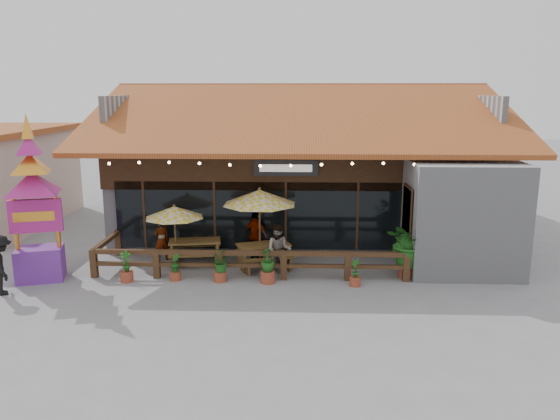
{
  "coord_description": "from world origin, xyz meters",
  "views": [
    {
      "loc": [
        -0.01,
        -16.71,
        5.81
      ],
      "look_at": [
        -0.69,
        1.5,
        1.79
      ],
      "focal_mm": 35.0,
      "sensor_mm": 36.0,
      "label": 1
    }
  ],
  "objects_px": {
    "pedestrian": "(2,265)",
    "umbrella_right": "(260,198)",
    "tropical_plant": "(408,243)",
    "picnic_table_right": "(263,252)",
    "umbrella_left": "(174,212)",
    "thai_sign_tower": "(33,187)",
    "picnic_table_left": "(195,248)"
  },
  "relations": [
    {
      "from": "picnic_table_right",
      "to": "thai_sign_tower",
      "type": "relative_size",
      "value": 0.38
    },
    {
      "from": "umbrella_left",
      "to": "tropical_plant",
      "type": "xyz_separation_m",
      "value": [
        7.57,
        -0.89,
        -0.73
      ]
    },
    {
      "from": "umbrella_right",
      "to": "picnic_table_right",
      "type": "relative_size",
      "value": 1.56
    },
    {
      "from": "tropical_plant",
      "to": "picnic_table_right",
      "type": "bearing_deg",
      "value": 170.47
    },
    {
      "from": "picnic_table_right",
      "to": "tropical_plant",
      "type": "relative_size",
      "value": 1.09
    },
    {
      "from": "picnic_table_right",
      "to": "tropical_plant",
      "type": "distance_m",
      "value": 4.7
    },
    {
      "from": "umbrella_left",
      "to": "tropical_plant",
      "type": "distance_m",
      "value": 7.65
    },
    {
      "from": "tropical_plant",
      "to": "thai_sign_tower",
      "type": "bearing_deg",
      "value": -176.86
    },
    {
      "from": "umbrella_right",
      "to": "picnic_table_left",
      "type": "height_order",
      "value": "umbrella_right"
    },
    {
      "from": "thai_sign_tower",
      "to": "pedestrian",
      "type": "relative_size",
      "value": 3.15
    },
    {
      "from": "picnic_table_left",
      "to": "thai_sign_tower",
      "type": "distance_m",
      "value": 5.4
    },
    {
      "from": "umbrella_left",
      "to": "picnic_table_right",
      "type": "height_order",
      "value": "umbrella_left"
    },
    {
      "from": "umbrella_left",
      "to": "thai_sign_tower",
      "type": "height_order",
      "value": "thai_sign_tower"
    },
    {
      "from": "umbrella_right",
      "to": "tropical_plant",
      "type": "relative_size",
      "value": 1.69
    },
    {
      "from": "umbrella_left",
      "to": "pedestrian",
      "type": "height_order",
      "value": "umbrella_left"
    },
    {
      "from": "umbrella_right",
      "to": "picnic_table_right",
      "type": "height_order",
      "value": "umbrella_right"
    },
    {
      "from": "pedestrian",
      "to": "umbrella_right",
      "type": "bearing_deg",
      "value": -102.21
    },
    {
      "from": "thai_sign_tower",
      "to": "pedestrian",
      "type": "xyz_separation_m",
      "value": [
        -0.51,
        -1.26,
        -2.05
      ]
    },
    {
      "from": "umbrella_left",
      "to": "picnic_table_right",
      "type": "relative_size",
      "value": 1.06
    },
    {
      "from": "thai_sign_tower",
      "to": "pedestrian",
      "type": "distance_m",
      "value": 2.46
    },
    {
      "from": "picnic_table_left",
      "to": "picnic_table_right",
      "type": "bearing_deg",
      "value": -8.39
    },
    {
      "from": "umbrella_left",
      "to": "tropical_plant",
      "type": "height_order",
      "value": "umbrella_left"
    },
    {
      "from": "thai_sign_tower",
      "to": "umbrella_left",
      "type": "bearing_deg",
      "value": 21.12
    },
    {
      "from": "picnic_table_left",
      "to": "tropical_plant",
      "type": "bearing_deg",
      "value": -9.14
    },
    {
      "from": "thai_sign_tower",
      "to": "tropical_plant",
      "type": "distance_m",
      "value": 11.65
    },
    {
      "from": "umbrella_left",
      "to": "picnic_table_right",
      "type": "xyz_separation_m",
      "value": [
        2.96,
        -0.11,
        -1.29
      ]
    },
    {
      "from": "umbrella_right",
      "to": "thai_sign_tower",
      "type": "bearing_deg",
      "value": -165.84
    },
    {
      "from": "umbrella_left",
      "to": "picnic_table_left",
      "type": "bearing_deg",
      "value": 21.35
    },
    {
      "from": "umbrella_left",
      "to": "thai_sign_tower",
      "type": "distance_m",
      "value": 4.35
    },
    {
      "from": "picnic_table_right",
      "to": "umbrella_right",
      "type": "bearing_deg",
      "value": 115.23
    },
    {
      "from": "picnic_table_right",
      "to": "pedestrian",
      "type": "height_order",
      "value": "pedestrian"
    },
    {
      "from": "picnic_table_right",
      "to": "thai_sign_tower",
      "type": "distance_m",
      "value": 7.42
    }
  ]
}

